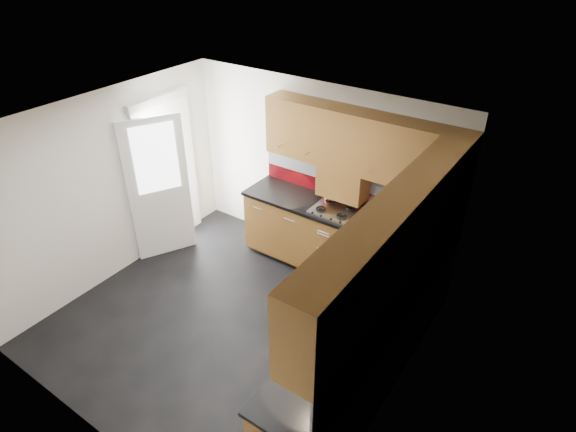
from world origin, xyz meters
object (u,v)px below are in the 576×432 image
Objects in this scene: toaster at (420,224)px; gas_hob at (335,210)px; utensil_pot at (330,193)px; food_processor at (415,249)px.

gas_hob is at bearing -170.94° from toaster.
gas_hob is at bearing -44.84° from utensil_pot.
food_processor is (1.17, -0.39, 0.11)m from gas_hob.
food_processor is (0.15, -0.55, 0.04)m from toaster.
gas_hob is 0.29m from utensil_pot.
utensil_pot is 1.50× the size of toaster.
toaster is at bearing -1.69° from utensil_pot.
utensil_pot is 1.60× the size of food_processor.
food_processor is at bearing -18.36° from gas_hob.
gas_hob is 1.24m from food_processor.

